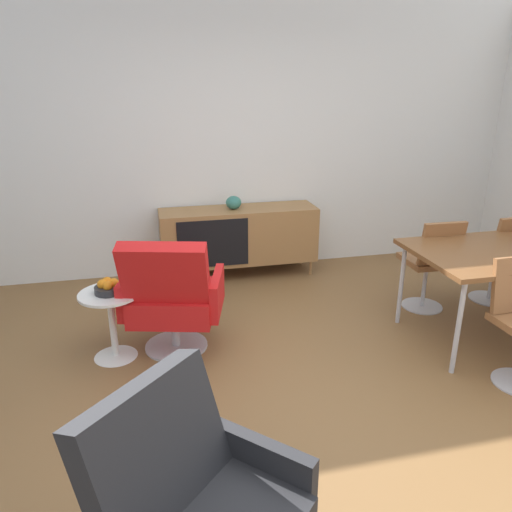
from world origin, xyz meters
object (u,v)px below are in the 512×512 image
at_px(sideboard, 239,235).
at_px(dining_chair_back_right, 501,255).
at_px(side_table_round, 112,318).
at_px(fruit_bowl, 108,287).
at_px(lounge_chair_red, 171,295).
at_px(vase_cobalt, 234,203).
at_px(dining_chair_back_left, 431,261).

xyz_separation_m(sideboard, dining_chair_back_right, (2.18, -1.21, 0.03)).
relative_size(side_table_round, fruit_bowl, 2.60).
bearing_deg(lounge_chair_red, vase_cobalt, 62.69).
relative_size(lounge_chair_red, side_table_round, 1.82).
height_order(side_table_round, fruit_bowl, fruit_bowl).
bearing_deg(dining_chair_back_left, vase_cobalt, 141.47).
height_order(sideboard, fruit_bowl, sideboard).
xyz_separation_m(vase_cobalt, dining_chair_back_right, (2.22, -1.21, -0.32)).
height_order(lounge_chair_red, fruit_bowl, lounge_chair_red).
bearing_deg(fruit_bowl, dining_chair_back_right, 3.15).
relative_size(vase_cobalt, dining_chair_back_left, 0.18).
distance_m(side_table_round, fruit_bowl, 0.24).
bearing_deg(vase_cobalt, dining_chair_back_left, -38.53).
xyz_separation_m(dining_chair_back_right, lounge_chair_red, (-2.96, -0.21, -0.00)).
bearing_deg(vase_cobalt, side_table_round, -129.98).
xyz_separation_m(sideboard, fruit_bowl, (-1.22, -1.40, 0.12)).
bearing_deg(side_table_round, dining_chair_back_left, 3.96).
bearing_deg(dining_chair_back_left, dining_chair_back_right, -0.00).
height_order(sideboard, vase_cobalt, vase_cobalt).
distance_m(sideboard, vase_cobalt, 0.35).
relative_size(dining_chair_back_left, fruit_bowl, 4.28).
bearing_deg(lounge_chair_red, fruit_bowl, 176.36).
distance_m(vase_cobalt, lounge_chair_red, 1.64).
xyz_separation_m(dining_chair_back_left, side_table_round, (-2.69, -0.19, -0.15)).
distance_m(lounge_chair_red, fruit_bowl, 0.45).
distance_m(sideboard, dining_chair_back_right, 2.49).
bearing_deg(sideboard, fruit_bowl, -131.13).
bearing_deg(vase_cobalt, dining_chair_back_right, -28.59).
distance_m(vase_cobalt, dining_chair_back_left, 1.97).
height_order(vase_cobalt, fruit_bowl, vase_cobalt).
relative_size(dining_chair_back_right, side_table_round, 1.65).
distance_m(vase_cobalt, side_table_round, 1.88).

